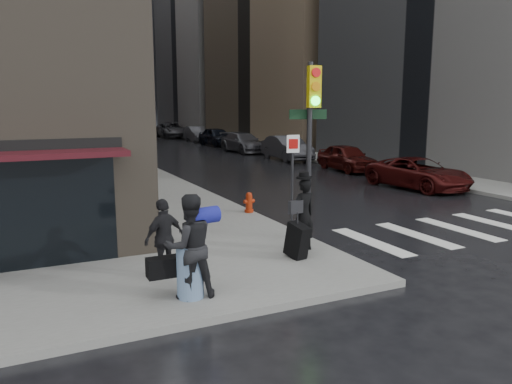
{
  "coord_description": "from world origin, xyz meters",
  "views": [
    {
      "loc": [
        -4.88,
        -9.38,
        3.66
      ],
      "look_at": [
        0.85,
        2.65,
        1.3
      ],
      "focal_mm": 35.0,
      "sensor_mm": 36.0,
      "label": 1
    }
  ],
  "objects_px": {
    "man_jeans": "(189,246)",
    "traffic_light": "(310,127)",
    "parked_car_1": "(347,158)",
    "parked_car_3": "(243,143)",
    "parked_car_5": "(196,134)",
    "parked_car_4": "(217,137)",
    "fire_hydrant": "(249,203)",
    "man_overcoat": "(302,219)",
    "man_greycoat": "(164,238)",
    "parked_car_2": "(287,148)",
    "parked_car_0": "(418,173)",
    "parked_car_6": "(173,130)"
  },
  "relations": [
    {
      "from": "man_overcoat",
      "to": "man_greycoat",
      "type": "bearing_deg",
      "value": -5.33
    },
    {
      "from": "parked_car_1",
      "to": "parked_car_4",
      "type": "xyz_separation_m",
      "value": [
        -0.56,
        18.49,
        0.07
      ]
    },
    {
      "from": "fire_hydrant",
      "to": "parked_car_4",
      "type": "relative_size",
      "value": 0.14
    },
    {
      "from": "fire_hydrant",
      "to": "parked_car_6",
      "type": "xyz_separation_m",
      "value": [
        8.66,
        38.86,
        0.39
      ]
    },
    {
      "from": "parked_car_6",
      "to": "parked_car_1",
      "type": "bearing_deg",
      "value": -86.23
    },
    {
      "from": "parked_car_3",
      "to": "parked_car_6",
      "type": "relative_size",
      "value": 0.84
    },
    {
      "from": "man_jeans",
      "to": "man_greycoat",
      "type": "relative_size",
      "value": 1.19
    },
    {
      "from": "man_greycoat",
      "to": "parked_car_1",
      "type": "bearing_deg",
      "value": -160.23
    },
    {
      "from": "parked_car_1",
      "to": "parked_car_5",
      "type": "relative_size",
      "value": 0.97
    },
    {
      "from": "man_jeans",
      "to": "parked_car_6",
      "type": "xyz_separation_m",
      "value": [
        12.7,
        45.03,
        -0.28
      ]
    },
    {
      "from": "traffic_light",
      "to": "parked_car_2",
      "type": "relative_size",
      "value": 0.94
    },
    {
      "from": "man_overcoat",
      "to": "parked_car_0",
      "type": "xyz_separation_m",
      "value": [
        9.73,
        6.47,
        -0.3
      ]
    },
    {
      "from": "man_greycoat",
      "to": "parked_car_3",
      "type": "relative_size",
      "value": 0.32
    },
    {
      "from": "parked_car_0",
      "to": "parked_car_3",
      "type": "xyz_separation_m",
      "value": [
        -0.11,
        18.49,
        0.07
      ]
    },
    {
      "from": "parked_car_0",
      "to": "parked_car_1",
      "type": "xyz_separation_m",
      "value": [
        0.64,
        6.16,
        0.06
      ]
    },
    {
      "from": "man_greycoat",
      "to": "fire_hydrant",
      "type": "distance_m",
      "value": 6.4
    },
    {
      "from": "man_greycoat",
      "to": "traffic_light",
      "type": "xyz_separation_m",
      "value": [
        4.18,
        1.24,
        2.12
      ]
    },
    {
      "from": "fire_hydrant",
      "to": "parked_car_3",
      "type": "bearing_deg",
      "value": 66.4
    },
    {
      "from": "fire_hydrant",
      "to": "traffic_light",
      "type": "bearing_deg",
      "value": -89.31
    },
    {
      "from": "man_overcoat",
      "to": "traffic_light",
      "type": "relative_size",
      "value": 0.43
    },
    {
      "from": "parked_car_1",
      "to": "parked_car_0",
      "type": "bearing_deg",
      "value": -92.31
    },
    {
      "from": "man_jeans",
      "to": "traffic_light",
      "type": "distance_m",
      "value": 5.2
    },
    {
      "from": "parked_car_0",
      "to": "parked_car_1",
      "type": "bearing_deg",
      "value": 78.21
    },
    {
      "from": "traffic_light",
      "to": "parked_car_5",
      "type": "bearing_deg",
      "value": 85.22
    },
    {
      "from": "man_jeans",
      "to": "parked_car_5",
      "type": "relative_size",
      "value": 0.44
    },
    {
      "from": "man_overcoat",
      "to": "parked_car_3",
      "type": "xyz_separation_m",
      "value": [
        9.62,
        24.96,
        -0.23
      ]
    },
    {
      "from": "man_greycoat",
      "to": "parked_car_1",
      "type": "relative_size",
      "value": 0.38
    },
    {
      "from": "man_jeans",
      "to": "parked_car_4",
      "type": "height_order",
      "value": "man_jeans"
    },
    {
      "from": "parked_car_4",
      "to": "parked_car_1",
      "type": "bearing_deg",
      "value": -91.71
    },
    {
      "from": "man_jeans",
      "to": "traffic_light",
      "type": "xyz_separation_m",
      "value": [
        4.08,
        2.55,
        1.97
      ]
    },
    {
      "from": "fire_hydrant",
      "to": "parked_car_5",
      "type": "xyz_separation_m",
      "value": [
        9.3,
        32.7,
        0.28
      ]
    },
    {
      "from": "parked_car_1",
      "to": "man_overcoat",
      "type": "bearing_deg",
      "value": -125.78
    },
    {
      "from": "parked_car_1",
      "to": "parked_car_5",
      "type": "height_order",
      "value": "parked_car_1"
    },
    {
      "from": "man_overcoat",
      "to": "man_jeans",
      "type": "distance_m",
      "value": 3.68
    },
    {
      "from": "man_overcoat",
      "to": "parked_car_0",
      "type": "bearing_deg",
      "value": -156.31
    },
    {
      "from": "parked_car_5",
      "to": "parked_car_4",
      "type": "bearing_deg",
      "value": -90.05
    },
    {
      "from": "man_greycoat",
      "to": "parked_car_2",
      "type": "bearing_deg",
      "value": -148.48
    },
    {
      "from": "man_jeans",
      "to": "parked_car_0",
      "type": "height_order",
      "value": "man_jeans"
    },
    {
      "from": "man_overcoat",
      "to": "parked_car_0",
      "type": "height_order",
      "value": "man_overcoat"
    },
    {
      "from": "man_jeans",
      "to": "parked_car_5",
      "type": "bearing_deg",
      "value": -108.45
    },
    {
      "from": "parked_car_6",
      "to": "parked_car_5",
      "type": "bearing_deg",
      "value": -82.14
    },
    {
      "from": "parked_car_0",
      "to": "parked_car_1",
      "type": "height_order",
      "value": "parked_car_1"
    },
    {
      "from": "parked_car_4",
      "to": "parked_car_5",
      "type": "relative_size",
      "value": 1.07
    },
    {
      "from": "man_greycoat",
      "to": "parked_car_3",
      "type": "distance_m",
      "value": 28.4
    },
    {
      "from": "man_overcoat",
      "to": "parked_car_4",
      "type": "bearing_deg",
      "value": -117.43
    },
    {
      "from": "parked_car_1",
      "to": "parked_car_3",
      "type": "bearing_deg",
      "value": 97.07
    },
    {
      "from": "parked_car_4",
      "to": "parked_car_5",
      "type": "bearing_deg",
      "value": 84.6
    },
    {
      "from": "man_greycoat",
      "to": "traffic_light",
      "type": "height_order",
      "value": "traffic_light"
    },
    {
      "from": "parked_car_1",
      "to": "parked_car_3",
      "type": "xyz_separation_m",
      "value": [
        -0.75,
        12.32,
        0.01
      ]
    },
    {
      "from": "traffic_light",
      "to": "parked_car_6",
      "type": "xyz_separation_m",
      "value": [
        8.62,
        42.47,
        -2.25
      ]
    }
  ]
}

